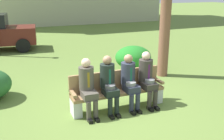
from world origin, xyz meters
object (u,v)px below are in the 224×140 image
Objects in this scene: park_bench at (117,90)px; seated_man_centerleft at (109,82)px; seated_man_leftmost at (88,85)px; seated_man_rightmost at (147,76)px; shrub_near_bench at (133,57)px; seated_man_centerright at (130,79)px.

park_bench is 0.43m from seated_man_centerleft.
park_bench is at bearing 9.25° from seated_man_leftmost.
park_bench is 1.73× the size of seated_man_centerleft.
shrub_near_bench is at bearing 69.46° from seated_man_rightmost.
seated_man_rightmost is at bearing -110.54° from shrub_near_bench.
seated_man_centerleft reaches higher than seated_man_centerright.
seated_man_centerleft is at bearing -0.53° from seated_man_leftmost.
shrub_near_bench is at bearing 56.56° from park_bench.
seated_man_centerleft is at bearing -154.46° from park_bench.
shrub_near_bench is at bearing 54.03° from seated_man_centerleft.
seated_man_rightmost is at bearing -10.10° from park_bench.
seated_man_leftmost is at bearing -132.04° from shrub_near_bench.
seated_man_rightmost reaches higher than seated_man_centerright.
seated_man_centerleft reaches higher than shrub_near_bench.
seated_man_centerleft is at bearing -179.99° from seated_man_rightmost.
seated_man_rightmost reaches higher than seated_man_leftmost.
seated_man_leftmost reaches higher than seated_man_centerright.
seated_man_rightmost is 1.01× the size of shrub_near_bench.
seated_man_centerleft is 0.53m from seated_man_centerright.
seated_man_leftmost is at bearing 179.47° from seated_man_centerleft.
seated_man_centerleft is (0.50, -0.00, 0.00)m from seated_man_leftmost.
seated_man_centerleft is 1.01× the size of shrub_near_bench.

